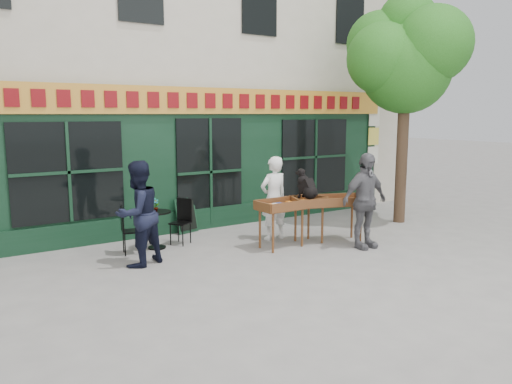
% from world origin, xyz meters
% --- Properties ---
extents(ground, '(80.00, 80.00, 0.00)m').
position_xyz_m(ground, '(0.00, 0.00, 0.00)').
color(ground, slate).
rests_on(ground, ground).
extents(building, '(14.00, 7.26, 10.00)m').
position_xyz_m(building, '(0.00, 5.97, 4.97)').
color(building, beige).
rests_on(building, ground).
extents(street_tree, '(3.05, 2.90, 5.60)m').
position_xyz_m(street_tree, '(4.34, 0.36, 4.11)').
color(street_tree, '#382619').
rests_on(street_tree, ground).
extents(book_cart_center, '(1.52, 0.67, 0.99)m').
position_xyz_m(book_cart_center, '(0.63, -0.04, 0.82)').
color(book_cart_center, brown).
rests_on(book_cart_center, ground).
extents(dog, '(0.36, 0.61, 0.60)m').
position_xyz_m(dog, '(0.98, -0.09, 1.29)').
color(dog, black).
rests_on(dog, book_cart_center).
extents(woman, '(0.67, 0.45, 1.81)m').
position_xyz_m(woman, '(0.63, 0.61, 0.90)').
color(woman, white).
rests_on(woman, ground).
extents(book_cart_right, '(1.62, 1.09, 0.99)m').
position_xyz_m(book_cart_right, '(1.45, -0.22, 0.82)').
color(book_cart_right, brown).
rests_on(book_cart_right, ground).
extents(man_right, '(1.14, 0.48, 1.94)m').
position_xyz_m(man_right, '(1.75, -0.97, 0.97)').
color(man_right, '#57565B').
rests_on(man_right, ground).
extents(bistro_table, '(0.60, 0.60, 0.76)m').
position_xyz_m(bistro_table, '(-1.79, 1.30, 0.54)').
color(bistro_table, black).
rests_on(bistro_table, ground).
extents(bistro_chair_left, '(0.44, 0.43, 0.95)m').
position_xyz_m(bistro_chair_left, '(-2.43, 1.22, 0.56)').
color(bistro_chair_left, black).
rests_on(bistro_chair_left, ground).
extents(bistro_chair_right, '(0.50, 0.50, 0.95)m').
position_xyz_m(bistro_chair_right, '(-1.16, 1.40, 0.56)').
color(bistro_chair_right, black).
rests_on(bistro_chair_right, ground).
extents(potted_plant, '(0.15, 0.10, 0.27)m').
position_xyz_m(potted_plant, '(-1.79, 1.30, 0.90)').
color(potted_plant, gray).
rests_on(potted_plant, bistro_table).
extents(man_left, '(1.12, 1.01, 1.89)m').
position_xyz_m(man_left, '(-2.49, 0.40, 0.95)').
color(man_left, black).
rests_on(man_left, ground).
extents(chalkboard, '(0.59, 0.32, 0.79)m').
position_xyz_m(chalkboard, '(-0.69, 2.19, 0.40)').
color(chalkboard, black).
rests_on(chalkboard, ground).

